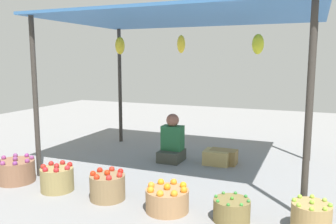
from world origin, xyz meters
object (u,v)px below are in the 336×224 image
Objects in this scene: basket_red_apples at (57,179)px; wooden_crate_stacked_rear at (223,157)px; basket_limes at (311,218)px; basket_purple_onions at (16,171)px; wooden_crate_near_vendor at (217,157)px; basket_red_tomatoes at (108,186)px; basket_oranges at (167,199)px; basket_green_chilies at (232,210)px; vendor_person at (172,143)px.

basket_red_apples is 0.98× the size of wooden_crate_stacked_rear.
basket_red_apples is at bearing -178.82° from basket_limes.
basket_purple_onions reaches higher than wooden_crate_near_vendor.
basket_red_tomatoes reaches higher than basket_red_apples.
basket_purple_onions is 2.26m from basket_oranges.
wooden_crate_stacked_rear is (-0.57, 1.96, -0.00)m from basket_green_chilies.
basket_limes is at bearing 1.41° from basket_red_tomatoes.
basket_limes is at bearing -52.35° from wooden_crate_near_vendor.
basket_green_chilies is (1.50, -0.01, -0.04)m from basket_red_tomatoes.
basket_red_tomatoes is at bearing 177.46° from basket_oranges.
vendor_person reaches higher than wooden_crate_near_vendor.
vendor_person is 2.29m from basket_green_chilies.
basket_oranges is at bearing -91.58° from wooden_crate_near_vendor.
basket_red_apples is 1.03× the size of wooden_crate_near_vendor.
basket_purple_onions is at bearing -131.77° from vendor_person.
vendor_person is 0.86m from wooden_crate_stacked_rear.
basket_red_tomatoes is at bearing 0.48° from basket_red_apples.
basket_purple_onions is at bearing 178.53° from basket_red_tomatoes.
basket_purple_onions is 1.32× the size of basket_limes.
wooden_crate_near_vendor is (0.05, 1.92, -0.02)m from basket_oranges.
basket_red_tomatoes is at bearing 179.77° from basket_green_chilies.
basket_green_chilies is 0.90× the size of wooden_crate_stacked_rear.
basket_purple_onions is at bearing -141.37° from wooden_crate_near_vendor.
vendor_person is 1.94× the size of wooden_crate_near_vendor.
basket_red_apples is 1.09× the size of basket_green_chilies.
basket_red_apples reaches higher than basket_purple_onions.
basket_limes is 0.93× the size of wooden_crate_near_vendor.
basket_red_apples reaches higher than wooden_crate_near_vendor.
basket_red_apples is at bearing -130.32° from wooden_crate_stacked_rear.
wooden_crate_stacked_rear is at bearing 106.20° from basket_green_chilies.
vendor_person is 1.97m from basket_oranges.
basket_oranges is (2.26, -0.07, -0.02)m from basket_purple_onions.
basket_red_tomatoes is 2.07m from wooden_crate_near_vendor.
basket_limes is (3.73, 0.02, -0.01)m from basket_purple_onions.
basket_green_chilies is 0.76m from basket_limes.
vendor_person is 1.63× the size of basket_oranges.
basket_red_tomatoes is 1.50m from basket_green_chilies.
wooden_crate_stacked_rear is (1.67, 1.96, -0.04)m from basket_red_apples.
wooden_crate_near_vendor is 0.11m from wooden_crate_stacked_rear.
basket_red_tomatoes is at bearing -93.25° from vendor_person.
basket_red_apples is 3.00m from basket_limes.
basket_oranges is 1.92m from wooden_crate_near_vendor.
basket_red_tomatoes is 2.17m from wooden_crate_stacked_rear.
vendor_person is at bearing -173.56° from wooden_crate_near_vendor.
basket_green_chilies is at bearing -175.36° from basket_limes.
basket_limes reaches higher than wooden_crate_stacked_rear.
basket_red_tomatoes reaches higher than wooden_crate_stacked_rear.
vendor_person reaches higher than wooden_crate_stacked_rear.
basket_purple_onions is (-1.58, -1.77, -0.14)m from vendor_person.
basket_red_tomatoes is (0.74, 0.01, 0.00)m from basket_red_apples.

